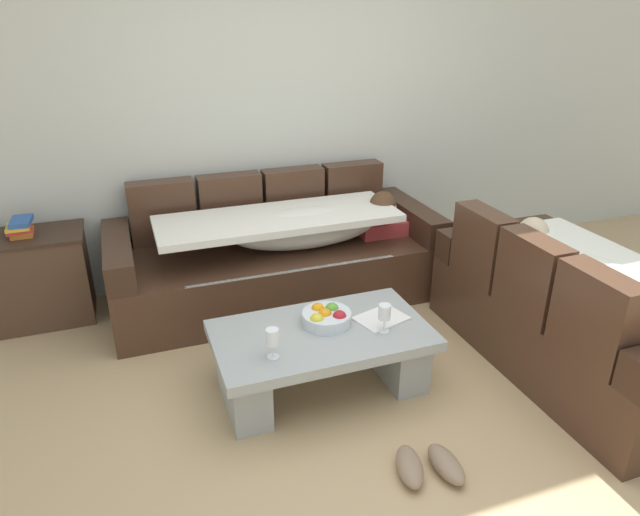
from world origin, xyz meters
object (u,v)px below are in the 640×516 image
object	(u,v)px
coffee_table	(322,352)
pair_of_shoes	(428,465)
book_stack_on_cabinet	(20,227)
side_cabinet	(35,278)
couch_along_wall	(281,256)
open_magazine	(381,318)
fruit_bowl	(326,317)
wine_glass_near_right	(384,313)
wine_glass_near_left	(272,338)
couch_near_window	(572,315)

from	to	relation	value
coffee_table	pair_of_shoes	distance (m)	0.85
book_stack_on_cabinet	pair_of_shoes	distance (m)	2.94
side_cabinet	book_stack_on_cabinet	size ratio (longest dim) A/B	3.36
couch_along_wall	pair_of_shoes	size ratio (longest dim) A/B	7.23
open_magazine	fruit_bowl	bearing A→B (deg)	152.12
wine_glass_near_right	pair_of_shoes	xyz separation A→B (m)	(-0.07, -0.67, -0.45)
wine_glass_near_left	pair_of_shoes	bearing A→B (deg)	-48.09
open_magazine	pair_of_shoes	size ratio (longest dim) A/B	0.86
open_magazine	coffee_table	bearing A→B (deg)	163.96
coffee_table	wine_glass_near_right	bearing A→B (deg)	-21.00
open_magazine	pair_of_shoes	distance (m)	0.87
couch_along_wall	pair_of_shoes	xyz separation A→B (m)	(0.14, -1.97, -0.29)
couch_along_wall	wine_glass_near_left	world-z (taller)	couch_along_wall
couch_near_window	side_cabinet	size ratio (longest dim) A/B	2.46
open_magazine	side_cabinet	distance (m)	2.40
side_cabinet	book_stack_on_cabinet	xyz separation A→B (m)	(-0.01, 0.00, 0.38)
fruit_bowl	wine_glass_near_left	xyz separation A→B (m)	(-0.38, -0.23, 0.07)
wine_glass_near_right	open_magazine	world-z (taller)	wine_glass_near_right
wine_glass_near_left	couch_along_wall	bearing A→B (deg)	72.05
wine_glass_near_left	side_cabinet	world-z (taller)	side_cabinet
couch_along_wall	pair_of_shoes	world-z (taller)	couch_along_wall
book_stack_on_cabinet	pair_of_shoes	xyz separation A→B (m)	(1.84, -2.20, -0.65)
couch_near_window	wine_glass_near_left	distance (m)	1.84
fruit_bowl	pair_of_shoes	xyz separation A→B (m)	(0.19, -0.86, -0.38)
couch_near_window	book_stack_on_cabinet	bearing A→B (deg)	61.67
couch_near_window	pair_of_shoes	size ratio (longest dim) A/B	5.42
couch_near_window	side_cabinet	distance (m)	3.51
couch_along_wall	couch_near_window	distance (m)	2.01
side_cabinet	open_magazine	bearing A→B (deg)	-35.69
fruit_bowl	open_magazine	bearing A→B (deg)	-11.30
fruit_bowl	pair_of_shoes	world-z (taller)	fruit_bowl
wine_glass_near_left	book_stack_on_cabinet	distance (m)	2.03
wine_glass_near_right	pair_of_shoes	bearing A→B (deg)	-96.30
couch_near_window	wine_glass_near_right	size ratio (longest dim) A/B	10.67
side_cabinet	couch_near_window	bearing A→B (deg)	-28.44
wine_glass_near_right	side_cabinet	xyz separation A→B (m)	(-1.90, 1.53, -0.17)
open_magazine	wine_glass_near_left	bearing A→B (deg)	176.77
couch_near_window	fruit_bowl	xyz separation A→B (m)	(-1.45, 0.34, 0.09)
fruit_bowl	open_magazine	size ratio (longest dim) A/B	1.00
wine_glass_near_right	side_cabinet	distance (m)	2.44
fruit_bowl	wine_glass_near_left	size ratio (longest dim) A/B	1.69
coffee_table	wine_glass_near_left	size ratio (longest dim) A/B	7.23
couch_near_window	fruit_bowl	world-z (taller)	couch_near_window
couch_near_window	pair_of_shoes	xyz separation A→B (m)	(-1.26, -0.52, -0.29)
couch_near_window	coffee_table	size ratio (longest dim) A/B	1.48
open_magazine	book_stack_on_cabinet	xyz separation A→B (m)	(-1.96, 1.40, 0.31)
couch_near_window	pair_of_shoes	bearing A→B (deg)	112.59
wine_glass_near_right	open_magazine	distance (m)	0.17
couch_along_wall	pair_of_shoes	distance (m)	2.00
wine_glass_near_right	pair_of_shoes	size ratio (longest dim) A/B	0.51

